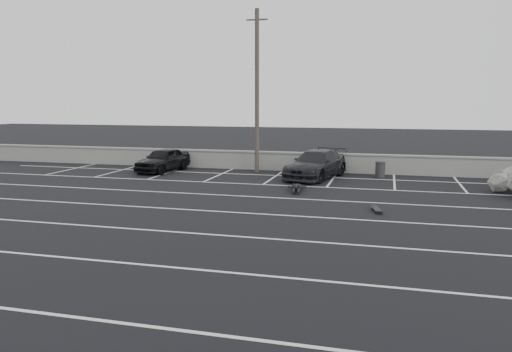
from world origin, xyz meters
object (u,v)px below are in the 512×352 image
(car_left, at_px, (163,160))
(car_right, at_px, (316,164))
(trash_bin, at_px, (380,169))
(skateboard, at_px, (377,209))
(utility_pole, at_px, (257,91))
(person, at_px, (297,186))

(car_left, xyz_separation_m, car_right, (8.58, -0.20, 0.04))
(trash_bin, distance_m, skateboard, 8.27)
(car_left, relative_size, utility_pole, 0.44)
(skateboard, bearing_deg, trash_bin, 77.52)
(car_left, bearing_deg, skateboard, -24.43)
(trash_bin, bearing_deg, car_left, -176.12)
(person, distance_m, skateboard, 4.94)
(car_right, relative_size, utility_pole, 0.55)
(car_right, relative_size, person, 2.14)
(car_left, height_order, trash_bin, car_left)
(car_left, relative_size, car_right, 0.80)
(utility_pole, bearing_deg, trash_bin, -4.43)
(car_left, xyz_separation_m, utility_pole, (5.07, 1.31, 3.78))
(utility_pole, bearing_deg, car_right, -23.35)
(car_left, bearing_deg, car_right, 6.57)
(person, bearing_deg, car_left, 146.27)
(utility_pole, bearing_deg, skateboard, -52.56)
(car_right, bearing_deg, trash_bin, 32.29)
(car_right, relative_size, trash_bin, 5.89)
(trash_bin, distance_m, person, 5.91)
(car_left, relative_size, trash_bin, 4.73)
(utility_pole, height_order, person, utility_pole)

